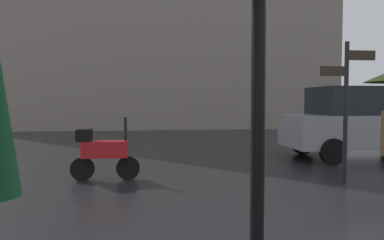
# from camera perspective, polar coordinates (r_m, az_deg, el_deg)

# --- Properties ---
(parked_scooter) EXTENTS (1.34, 0.32, 1.23)m
(parked_scooter) POSITION_cam_1_polar(r_m,az_deg,el_deg) (7.10, -14.26, -5.08)
(parked_scooter) COLOR black
(parked_scooter) RESTS_ON ground
(parked_car_left) EXTENTS (4.34, 1.88, 1.93)m
(parked_car_left) POSITION_cam_1_polar(r_m,az_deg,el_deg) (10.62, 26.09, -0.33)
(parked_car_left) COLOR gray
(parked_car_left) RESTS_ON ground
(street_signpost) EXTENTS (1.08, 0.08, 2.66)m
(street_signpost) POSITION_cam_1_polar(r_m,az_deg,el_deg) (7.22, 23.74, 3.40)
(street_signpost) COLOR black
(street_signpost) RESTS_ON ground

